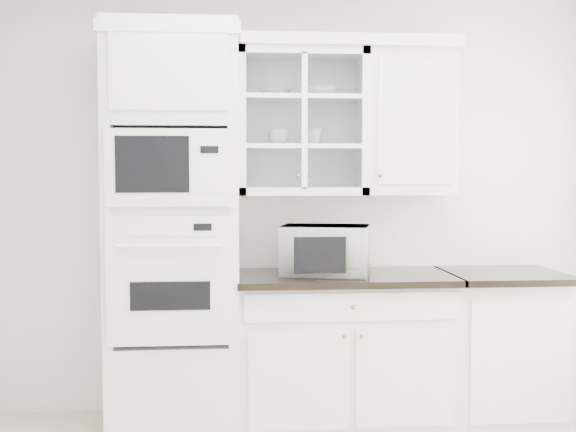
{
  "coord_description": "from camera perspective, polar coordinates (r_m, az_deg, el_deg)",
  "views": [
    {
      "loc": [
        -0.43,
        -2.91,
        1.54
      ],
      "look_at": [
        -0.1,
        1.05,
        1.3
      ],
      "focal_mm": 45.0,
      "sensor_mm": 36.0,
      "label": 1
    }
  ],
  "objects": [
    {
      "name": "room_shell",
      "position": [
        3.37,
        2.59,
        7.51
      ],
      "size": [
        4.0,
        3.5,
        2.7
      ],
      "color": "white",
      "rests_on": "ground"
    },
    {
      "name": "oven_column",
      "position": [
        4.35,
        -8.97,
        -1.07
      ],
      "size": [
        0.76,
        0.68,
        2.4
      ],
      "color": "white",
      "rests_on": "ground"
    },
    {
      "name": "base_cabinet_run",
      "position": [
        4.54,
        4.44,
        -10.26
      ],
      "size": [
        1.32,
        0.67,
        0.92
      ],
      "color": "white",
      "rests_on": "ground"
    },
    {
      "name": "extra_base_cabinet",
      "position": [
        4.8,
        16.47,
        -9.64
      ],
      "size": [
        0.72,
        0.67,
        0.92
      ],
      "color": "white",
      "rests_on": "ground"
    },
    {
      "name": "upper_cabinet_glass",
      "position": [
        4.53,
        1.09,
        7.39
      ],
      "size": [
        0.8,
        0.33,
        0.9
      ],
      "color": "white",
      "rests_on": "room_shell"
    },
    {
      "name": "upper_cabinet_solid",
      "position": [
        4.64,
        9.47,
        7.24
      ],
      "size": [
        0.55,
        0.33,
        0.9
      ],
      "primitive_type": "cube",
      "color": "white",
      "rests_on": "room_shell"
    },
    {
      "name": "crown_molding",
      "position": [
        4.55,
        -0.22,
        13.52
      ],
      "size": [
        2.14,
        0.38,
        0.07
      ],
      "primitive_type": "cube",
      "color": "white",
      "rests_on": "room_shell"
    },
    {
      "name": "countertop_microwave",
      "position": [
        4.39,
        3.0,
        -2.69
      ],
      "size": [
        0.61,
        0.54,
        0.3
      ],
      "primitive_type": "imported",
      "rotation": [
        0.0,
        0.0,
        2.89
      ],
      "color": "white",
      "rests_on": "base_cabinet_run"
    },
    {
      "name": "bowl_a",
      "position": [
        4.54,
        -1.03,
        9.7
      ],
      "size": [
        0.24,
        0.24,
        0.05
      ],
      "primitive_type": "imported",
      "rotation": [
        0.0,
        0.0,
        -0.3
      ],
      "color": "white",
      "rests_on": "upper_cabinet_glass"
    },
    {
      "name": "bowl_b",
      "position": [
        4.57,
        2.61,
        9.75
      ],
      "size": [
        0.23,
        0.23,
        0.06
      ],
      "primitive_type": "imported",
      "rotation": [
        0.0,
        0.0,
        -0.2
      ],
      "color": "white",
      "rests_on": "upper_cabinet_glass"
    },
    {
      "name": "cup_a",
      "position": [
        4.49,
        -0.73,
        6.23
      ],
      "size": [
        0.12,
        0.12,
        0.09
      ],
      "primitive_type": "imported",
      "rotation": [
        0.0,
        0.0,
        0.02
      ],
      "color": "white",
      "rests_on": "upper_cabinet_glass"
    },
    {
      "name": "cup_b",
      "position": [
        4.51,
        2.09,
        6.27
      ],
      "size": [
        0.12,
        0.12,
        0.1
      ],
      "primitive_type": "imported",
      "rotation": [
        0.0,
        0.0,
        -0.07
      ],
      "color": "white",
      "rests_on": "upper_cabinet_glass"
    }
  ]
}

